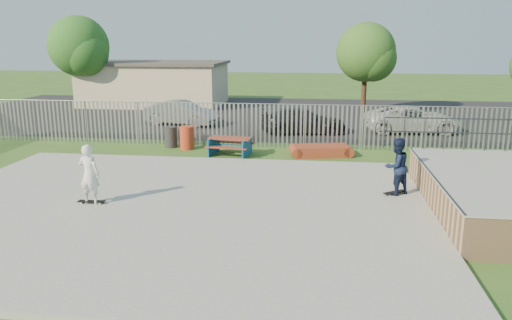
# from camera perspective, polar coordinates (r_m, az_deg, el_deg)

# --- Properties ---
(ground) EXTENTS (120.00, 120.00, 0.00)m
(ground) POSITION_cam_1_polar(r_m,az_deg,el_deg) (14.84, -9.83, -5.69)
(ground) COLOR #336020
(ground) RESTS_ON ground
(concrete_slab) EXTENTS (15.00, 12.00, 0.15)m
(concrete_slab) POSITION_cam_1_polar(r_m,az_deg,el_deg) (14.81, -9.85, -5.42)
(concrete_slab) COLOR gray
(concrete_slab) RESTS_ON ground
(quarter_pipe) EXTENTS (5.50, 7.05, 2.19)m
(quarter_pipe) POSITION_cam_1_polar(r_m,az_deg,el_deg) (15.93, 26.24, -3.48)
(quarter_pipe) COLOR tan
(quarter_pipe) RESTS_ON ground
(fence) EXTENTS (26.04, 16.02, 2.00)m
(fence) POSITION_cam_1_polar(r_m,az_deg,el_deg) (18.64, -2.94, 1.70)
(fence) COLOR gray
(fence) RESTS_ON ground
(picnic_table) EXTENTS (2.00, 1.72, 0.77)m
(picnic_table) POSITION_cam_1_polar(r_m,az_deg,el_deg) (21.40, -2.96, 1.60)
(picnic_table) COLOR maroon
(picnic_table) RESTS_ON ground
(funbox) EXTENTS (2.38, 1.52, 0.44)m
(funbox) POSITION_cam_1_polar(r_m,az_deg,el_deg) (21.44, 7.42, 1.06)
(funbox) COLOR maroon
(funbox) RESTS_ON ground
(trash_bin_red) EXTENTS (0.63, 0.63, 1.04)m
(trash_bin_red) POSITION_cam_1_polar(r_m,az_deg,el_deg) (22.70, -7.91, 2.53)
(trash_bin_red) COLOR #B0321B
(trash_bin_red) RESTS_ON ground
(trash_bin_grey) EXTENTS (0.57, 0.57, 0.95)m
(trash_bin_grey) POSITION_cam_1_polar(r_m,az_deg,el_deg) (23.22, -9.71, 2.61)
(trash_bin_grey) COLOR #2A292C
(trash_bin_grey) RESTS_ON ground
(parking_lot) EXTENTS (40.00, 18.00, 0.02)m
(parking_lot) POSITION_cam_1_polar(r_m,az_deg,el_deg) (32.99, -0.25, 5.26)
(parking_lot) COLOR black
(parking_lot) RESTS_ON ground
(car_silver) EXTENTS (4.45, 2.39, 1.39)m
(car_silver) POSITION_cam_1_polar(r_m,az_deg,el_deg) (29.02, -8.53, 5.34)
(car_silver) COLOR #A1A2A6
(car_silver) RESTS_ON parking_lot
(car_dark) EXTENTS (4.74, 2.57, 1.30)m
(car_dark) POSITION_cam_1_polar(r_m,az_deg,el_deg) (26.29, 5.40, 4.47)
(car_dark) COLOR black
(car_dark) RESTS_ON parking_lot
(car_white) EXTENTS (5.18, 2.74, 1.39)m
(car_white) POSITION_cam_1_polar(r_m,az_deg,el_deg) (27.71, 17.48, 4.46)
(car_white) COLOR silver
(car_white) RESTS_ON parking_lot
(building) EXTENTS (10.40, 6.40, 3.20)m
(building) POSITION_cam_1_polar(r_m,az_deg,el_deg) (38.50, -11.48, 8.61)
(building) COLOR beige
(building) RESTS_ON ground
(tree_left) EXTENTS (4.17, 4.17, 6.43)m
(tree_left) POSITION_cam_1_polar(r_m,az_deg,el_deg) (37.63, -19.60, 12.14)
(tree_left) COLOR #41231A
(tree_left) RESTS_ON ground
(tree_mid) EXTENTS (3.84, 3.84, 5.92)m
(tree_mid) POSITION_cam_1_polar(r_m,az_deg,el_deg) (33.90, 12.45, 11.92)
(tree_mid) COLOR #452C1B
(tree_mid) RESTS_ON ground
(skateboard_a) EXTENTS (0.77, 0.63, 0.08)m
(skateboard_a) POSITION_cam_1_polar(r_m,az_deg,el_deg) (16.20, 15.55, -3.64)
(skateboard_a) COLOR black
(skateboard_a) RESTS_ON concrete_slab
(skateboard_b) EXTENTS (0.81, 0.23, 0.08)m
(skateboard_b) POSITION_cam_1_polar(r_m,az_deg,el_deg) (15.53, -18.28, -4.59)
(skateboard_b) COLOR black
(skateboard_b) RESTS_ON concrete_slab
(skater_navy) EXTENTS (1.10, 1.05, 1.78)m
(skater_navy) POSITION_cam_1_polar(r_m,az_deg,el_deg) (15.97, 15.74, -0.72)
(skater_navy) COLOR #121C3A
(skater_navy) RESTS_ON concrete_slab
(skater_white) EXTENTS (0.70, 0.51, 1.78)m
(skater_white) POSITION_cam_1_polar(r_m,az_deg,el_deg) (15.29, -18.52, -1.55)
(skater_white) COLOR silver
(skater_white) RESTS_ON concrete_slab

